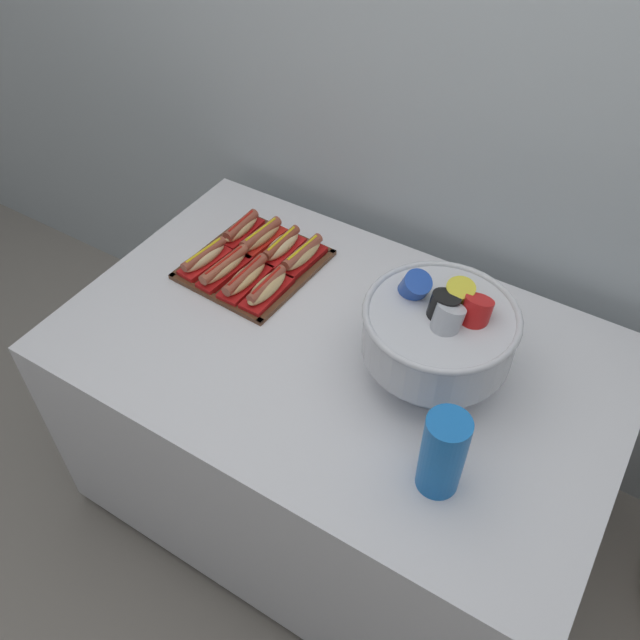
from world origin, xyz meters
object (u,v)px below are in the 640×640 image
hot_dog_1 (225,268)px  hot_dog_7 (302,256)px  serving_tray (254,265)px  punch_bowl (439,330)px  cup_stack (443,454)px  hot_dog_5 (261,237)px  hot_dog_2 (245,278)px  hot_dog_3 (267,288)px  buffet_table (337,428)px  hot_dog_0 (204,258)px  hot_dog_6 (281,247)px  hot_dog_4 (241,229)px

hot_dog_1 → hot_dog_7: (0.16, 0.16, 0.00)m
serving_tray → punch_bowl: punch_bowl is taller
hot_dog_7 → cup_stack: 0.77m
hot_dog_5 → hot_dog_7: bearing=-2.9°
hot_dog_2 → hot_dog_1: bearing=177.1°
hot_dog_1 → hot_dog_3: bearing=-2.9°
hot_dog_7 → cup_stack: bearing=-35.3°
hot_dog_7 → cup_stack: size_ratio=0.81×
buffet_table → hot_dog_0: size_ratio=8.31×
hot_dog_1 → hot_dog_6: (0.08, 0.16, 0.00)m
hot_dog_1 → hot_dog_5: 0.17m
hot_dog_6 → punch_bowl: size_ratio=0.46×
hot_dog_0 → punch_bowl: size_ratio=0.48×
hot_dog_4 → hot_dog_5: size_ratio=0.89×
hot_dog_4 → hot_dog_1: bearing=-68.4°
hot_dog_2 → cup_stack: size_ratio=0.85×
hot_dog_0 → hot_dog_2: size_ratio=0.94×
hot_dog_6 → cup_stack: size_ratio=0.76×
hot_dog_4 → cup_stack: (0.85, -0.46, 0.07)m
buffet_table → punch_bowl: (0.24, 0.04, 0.51)m
punch_bowl → hot_dog_7: bearing=160.1°
buffet_table → hot_dog_6: bearing=146.1°
hot_dog_3 → hot_dog_7: bearing=87.1°
hot_dog_0 → hot_dog_5: hot_dog_5 is taller
hot_dog_0 → hot_dog_5: 0.18m
hot_dog_7 → hot_dog_5: bearing=177.1°
hot_dog_5 → hot_dog_7: size_ratio=1.04×
buffet_table → hot_dog_5: size_ratio=7.97×
punch_bowl → hot_dog_3: bearing=178.5°
hot_dog_1 → hot_dog_5: (0.01, 0.16, 0.00)m
hot_dog_1 → hot_dog_7: hot_dog_7 is taller
hot_dog_0 → cup_stack: (0.86, -0.29, 0.07)m
hot_dog_3 → hot_dog_4: (-0.22, 0.18, -0.00)m
hot_dog_6 → hot_dog_7: size_ratio=0.95×
serving_tray → hot_dog_4: hot_dog_4 is taller
punch_bowl → hot_dog_2: bearing=178.3°
hot_dog_5 → hot_dog_3: bearing=-50.6°
hot_dog_4 → cup_stack: bearing=-28.1°
hot_dog_2 → punch_bowl: punch_bowl is taller
hot_dog_6 → hot_dog_7: 0.08m
hot_dog_5 → punch_bowl: punch_bowl is taller
hot_dog_0 → hot_dog_6: (0.16, 0.16, 0.00)m
serving_tray → hot_dog_1: bearing=-117.3°
hot_dog_1 → hot_dog_7: bearing=44.8°
punch_bowl → hot_dog_6: bearing=162.2°
punch_bowl → hot_dog_5: bearing=163.8°
hot_dog_0 → hot_dog_3: (0.22, -0.01, 0.00)m
hot_dog_5 → hot_dog_7: 0.15m
buffet_table → hot_dog_4: (-0.48, 0.23, 0.39)m
hot_dog_1 → punch_bowl: punch_bowl is taller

